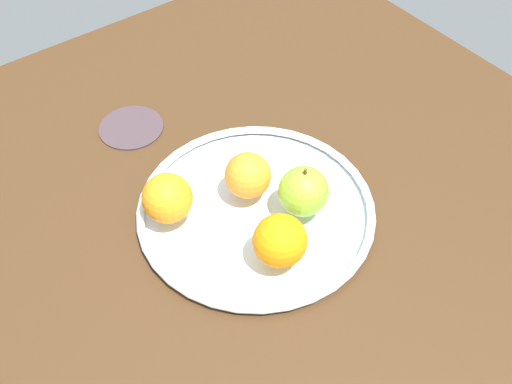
{
  "coord_description": "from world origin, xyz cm",
  "views": [
    {
      "loc": [
        -44.48,
        33.17,
        68.02
      ],
      "look_at": [
        0.0,
        0.0,
        4.8
      ],
      "focal_mm": 42.62,
      "sensor_mm": 36.0,
      "label": 1
    }
  ],
  "objects_px": {
    "orange_front_left": "(248,175)",
    "ambient_coaster": "(131,127)",
    "orange_back_left": "(280,241)",
    "fruit_bowl": "(256,210)",
    "apple": "(304,191)",
    "orange_back_right": "(167,198)"
  },
  "relations": [
    {
      "from": "fruit_bowl",
      "to": "ambient_coaster",
      "type": "bearing_deg",
      "value": 11.71
    },
    {
      "from": "fruit_bowl",
      "to": "orange_front_left",
      "type": "relative_size",
      "value": 5.1
    },
    {
      "from": "fruit_bowl",
      "to": "orange_back_left",
      "type": "height_order",
      "value": "orange_back_left"
    },
    {
      "from": "fruit_bowl",
      "to": "ambient_coaster",
      "type": "height_order",
      "value": "fruit_bowl"
    },
    {
      "from": "apple",
      "to": "ambient_coaster",
      "type": "height_order",
      "value": "apple"
    },
    {
      "from": "fruit_bowl",
      "to": "ambient_coaster",
      "type": "distance_m",
      "value": 0.27
    },
    {
      "from": "fruit_bowl",
      "to": "apple",
      "type": "distance_m",
      "value": 0.08
    },
    {
      "from": "orange_back_left",
      "to": "orange_back_right",
      "type": "height_order",
      "value": "orange_back_left"
    },
    {
      "from": "apple",
      "to": "orange_back_right",
      "type": "xyz_separation_m",
      "value": [
        0.1,
        0.16,
        -0.0
      ]
    },
    {
      "from": "orange_front_left",
      "to": "ambient_coaster",
      "type": "height_order",
      "value": "orange_front_left"
    },
    {
      "from": "orange_front_left",
      "to": "ambient_coaster",
      "type": "distance_m",
      "value": 0.25
    },
    {
      "from": "orange_back_left",
      "to": "ambient_coaster",
      "type": "bearing_deg",
      "value": 4.4
    },
    {
      "from": "ambient_coaster",
      "to": "apple",
      "type": "bearing_deg",
      "value": -161.2
    },
    {
      "from": "apple",
      "to": "orange_front_left",
      "type": "relative_size",
      "value": 1.19
    },
    {
      "from": "orange_back_left",
      "to": "ambient_coaster",
      "type": "xyz_separation_m",
      "value": [
        0.36,
        0.03,
        -0.05
      ]
    },
    {
      "from": "apple",
      "to": "orange_back_left",
      "type": "relative_size",
      "value": 1.11
    },
    {
      "from": "apple",
      "to": "orange_back_right",
      "type": "distance_m",
      "value": 0.19
    },
    {
      "from": "fruit_bowl",
      "to": "orange_back_right",
      "type": "height_order",
      "value": "orange_back_right"
    },
    {
      "from": "fruit_bowl",
      "to": "apple",
      "type": "relative_size",
      "value": 4.3
    },
    {
      "from": "apple",
      "to": "orange_back_left",
      "type": "xyz_separation_m",
      "value": [
        -0.05,
        0.08,
        0.0
      ]
    },
    {
      "from": "orange_back_left",
      "to": "ambient_coaster",
      "type": "relative_size",
      "value": 0.68
    },
    {
      "from": "orange_back_right",
      "to": "fruit_bowl",
      "type": "bearing_deg",
      "value": -119.15
    }
  ]
}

